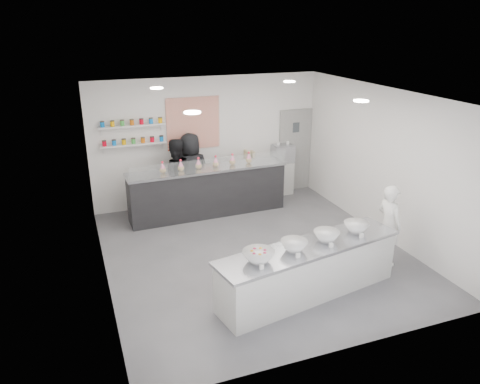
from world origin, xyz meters
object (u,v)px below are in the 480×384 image
at_px(woman_prep, 389,225).
at_px(staff_left, 176,177).
at_px(back_bar, 208,191).
at_px(espresso_machine, 283,153).
at_px(prep_counter, 309,270).
at_px(espresso_ledge, 270,179).
at_px(staff_right, 191,172).

height_order(woman_prep, staff_left, staff_left).
relative_size(back_bar, espresso_machine, 6.85).
xyz_separation_m(prep_counter, espresso_ledge, (1.28, 4.40, -0.01)).
bearing_deg(staff_right, prep_counter, 98.21).
xyz_separation_m(espresso_ledge, woman_prep, (0.55, -3.95, 0.32)).
height_order(back_bar, staff_right, staff_right).
relative_size(prep_counter, woman_prep, 2.14).
relative_size(back_bar, staff_right, 1.98).
xyz_separation_m(back_bar, woman_prep, (2.39, -3.30, 0.20)).
bearing_deg(espresso_machine, woman_prep, -86.67).
bearing_deg(staff_right, woman_prep, 122.43).
height_order(espresso_machine, staff_right, staff_right).
bearing_deg(espresso_machine, staff_left, -173.34).
bearing_deg(espresso_ledge, staff_left, -172.48).
bearing_deg(espresso_ledge, back_bar, -160.54).
xyz_separation_m(prep_counter, back_bar, (-0.55, 3.75, 0.12)).
bearing_deg(prep_counter, staff_right, 90.09).
relative_size(back_bar, staff_left, 2.05).
bearing_deg(staff_left, espresso_ledge, -168.26).
distance_m(woman_prep, staff_left, 4.73).
bearing_deg(woman_prep, espresso_machine, -1.95).
bearing_deg(staff_right, back_bar, 116.04).
distance_m(espresso_ledge, espresso_machine, 0.71).
height_order(prep_counter, staff_right, staff_right).
bearing_deg(espresso_machine, espresso_ledge, 180.00).
height_order(prep_counter, espresso_machine, espresso_machine).
xyz_separation_m(prep_counter, staff_left, (-1.20, 4.07, 0.44)).
distance_m(prep_counter, staff_right, 4.32).
relative_size(espresso_ledge, staff_right, 0.65).
height_order(espresso_ledge, woman_prep, woman_prep).
height_order(espresso_machine, staff_left, staff_left).
bearing_deg(espresso_machine, staff_right, -175.74).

